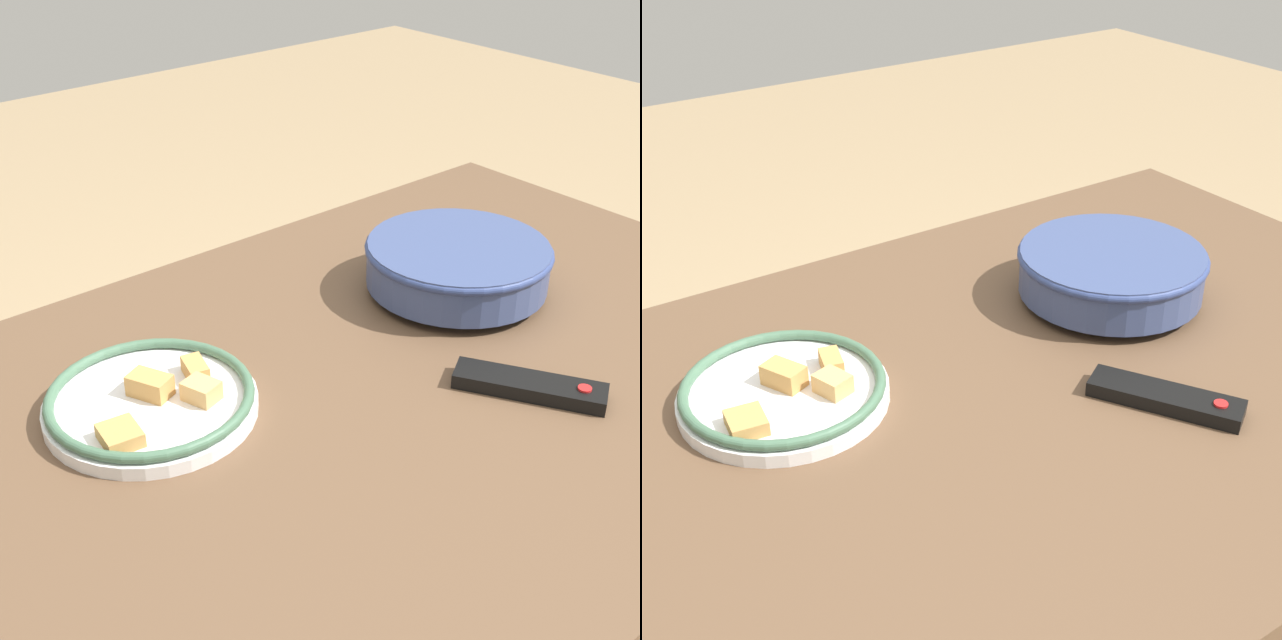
% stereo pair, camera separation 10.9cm
% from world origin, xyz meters
% --- Properties ---
extents(dining_table, '(1.45, 0.94, 0.73)m').
position_xyz_m(dining_table, '(0.00, 0.00, 0.65)').
color(dining_table, brown).
rests_on(dining_table, ground_plane).
extents(noodle_bowl, '(0.29, 0.29, 0.08)m').
position_xyz_m(noodle_bowl, '(-0.26, -0.09, 0.77)').
color(noodle_bowl, '#384775').
rests_on(noodle_bowl, dining_table).
extents(food_plate, '(0.27, 0.27, 0.05)m').
position_xyz_m(food_plate, '(0.27, -0.12, 0.74)').
color(food_plate, white).
rests_on(food_plate, dining_table).
extents(tv_remote, '(0.14, 0.19, 0.02)m').
position_xyz_m(tv_remote, '(-0.13, 0.15, 0.74)').
color(tv_remote, black).
rests_on(tv_remote, dining_table).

